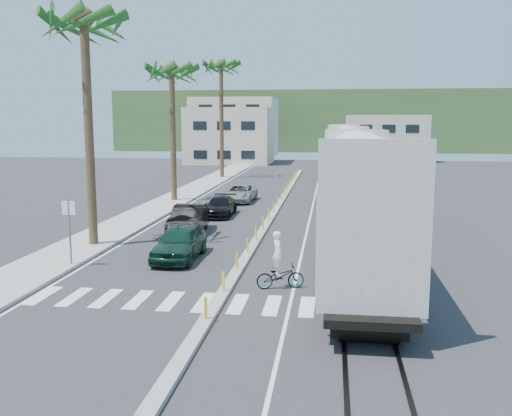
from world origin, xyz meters
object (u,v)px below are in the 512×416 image
at_px(car_lead, 179,242).
at_px(car_second, 188,219).
at_px(cyclist, 280,271).
at_px(street_sign, 69,222).

xyz_separation_m(car_lead, car_second, (-1.09, 5.91, 0.01)).
xyz_separation_m(car_second, cyclist, (6.06, -9.89, -0.10)).
bearing_deg(car_second, street_sign, -115.44).
xyz_separation_m(street_sign, cyclist, (9.26, -1.96, -1.28)).
bearing_deg(street_sign, car_lead, 25.21).
relative_size(street_sign, cyclist, 1.36).
distance_m(street_sign, car_second, 8.64).
relative_size(street_sign, car_lead, 0.66).
xyz_separation_m(street_sign, car_second, (3.20, 7.93, -1.18)).
distance_m(car_lead, cyclist, 6.37).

